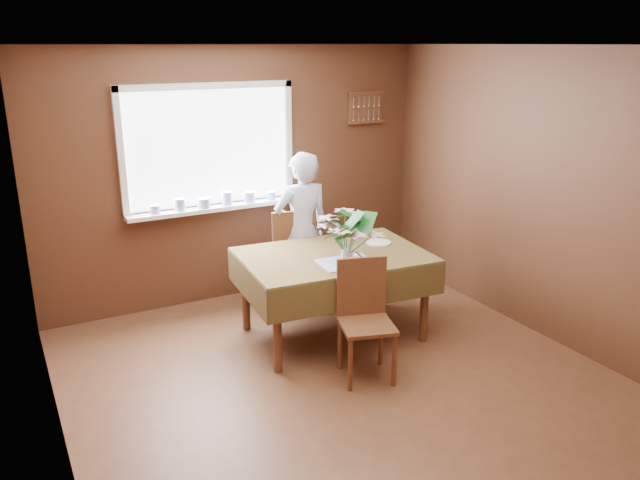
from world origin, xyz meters
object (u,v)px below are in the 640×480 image
dining_table (334,264)px  chair_near (364,313)px  chair_far (292,253)px  flower_bouquet (347,231)px  seated_woman (302,231)px

dining_table → chair_near: (-0.11, -0.69, -0.17)m
dining_table → chair_near: chair_near is taller
chair_far → flower_bouquet: 1.20m
dining_table → chair_near: size_ratio=1.79×
dining_table → seated_woman: (0.06, 0.73, 0.10)m
seated_woman → dining_table: bearing=88.2°
chair_near → flower_bouquet: (0.09, 0.43, 0.54)m
chair_far → seated_woman: size_ratio=0.64×
dining_table → seated_woman: size_ratio=1.08×
dining_table → chair_far: chair_far is taller
seated_woman → flower_bouquet: bearing=88.0°
seated_woman → flower_bouquet: size_ratio=3.08×
seated_woman → flower_bouquet: 1.03m
chair_far → chair_near: chair_far is taller
chair_far → dining_table: bearing=104.4°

